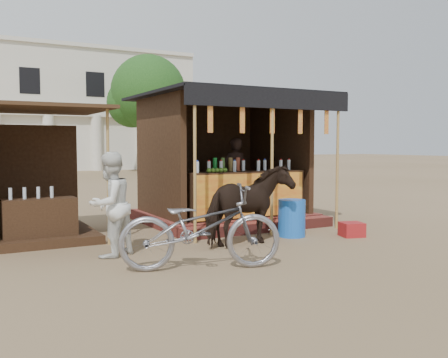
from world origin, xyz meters
TOP-DOWN VIEW (x-y plane):
  - ground at (0.00, 0.00)m, footprint 120.00×120.00m
  - main_stall at (1.02, 3.36)m, footprint 3.60×3.61m
  - secondary_stall at (-3.17, 3.24)m, footprint 2.40×2.40m
  - cow at (0.11, 0.91)m, footprint 1.75×1.10m
  - motorbike at (-1.31, -0.14)m, footprint 2.36×1.46m
  - bystander at (-2.18, 1.23)m, footprint 0.98×0.93m
  - blue_barrel at (1.26, 1.27)m, footprint 0.64×0.64m
  - red_crate at (2.24, 0.72)m, footprint 0.48×0.46m
  - cooler at (2.20, 2.55)m, footprint 0.73×0.59m
  - tree at (5.81, 22.14)m, footprint 4.50×4.40m

SIDE VIEW (x-z plane):
  - ground at x=0.00m, z-range 0.00..0.00m
  - red_crate at x=2.24m, z-range 0.00..0.26m
  - cooler at x=2.20m, z-range 0.00..0.46m
  - blue_barrel at x=1.26m, z-range 0.00..0.69m
  - motorbike at x=-1.31m, z-range 0.00..1.17m
  - cow at x=0.11m, z-range 0.00..1.37m
  - bystander at x=-2.18m, z-range 0.00..1.61m
  - secondary_stall at x=-3.17m, z-range -0.34..2.04m
  - main_stall at x=1.02m, z-range -0.37..2.41m
  - tree at x=5.81m, z-range 1.13..8.13m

